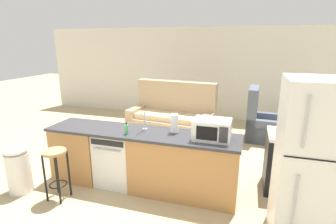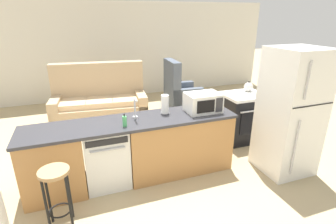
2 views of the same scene
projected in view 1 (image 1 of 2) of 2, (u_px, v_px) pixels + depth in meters
name	position (u px, v px, depth m)	size (l,w,h in m)	color
ground_plane	(133.00, 184.00, 4.17)	(24.00, 24.00, 0.00)	tan
wall_back	(201.00, 73.00, 7.62)	(10.00, 0.06, 2.60)	silver
kitchen_counter	(147.00, 162.00, 3.99)	(2.94, 0.66, 0.90)	#B77F47
dishwasher	(118.00, 158.00, 4.13)	(0.58, 0.61, 0.84)	white
stove_range	(292.00, 163.00, 3.89)	(0.76, 0.68, 0.90)	black
refrigerator	(313.00, 166.00, 2.75)	(0.72, 0.73, 1.85)	white
microwave	(212.00, 129.00, 3.55)	(0.50, 0.37, 0.28)	white
sink_faucet	(144.00, 122.00, 3.89)	(0.07, 0.18, 0.30)	silver
paper_towel_roll	(174.00, 124.00, 3.81)	(0.14, 0.14, 0.28)	#4C4C51
soap_bottle	(127.00, 129.00, 3.77)	(0.06, 0.06, 0.18)	#4CB266
kettle	(308.00, 127.00, 3.82)	(0.21, 0.17, 0.19)	silver
bar_stool	(56.00, 164.00, 3.66)	(0.32, 0.32, 0.74)	tan
trash_bin	(18.00, 168.00, 3.88)	(0.35, 0.35, 0.74)	white
couch	(173.00, 118.00, 6.36)	(2.09, 1.12, 1.27)	tan
armchair	(260.00, 124.00, 6.04)	(0.85, 0.89, 1.20)	#515B6B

